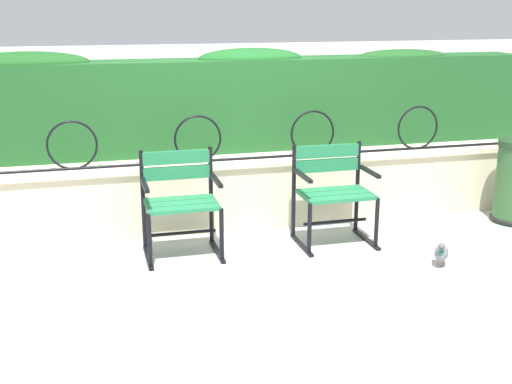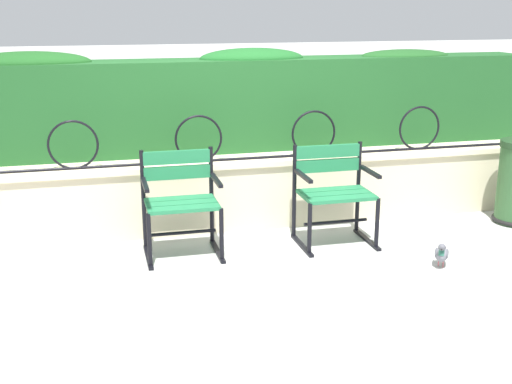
{
  "view_description": "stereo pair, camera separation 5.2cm",
  "coord_description": "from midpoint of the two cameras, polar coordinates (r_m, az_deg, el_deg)",
  "views": [
    {
      "loc": [
        -1.29,
        -4.76,
        1.98
      ],
      "look_at": [
        0.0,
        0.1,
        0.55
      ],
      "focal_mm": 46.46,
      "sensor_mm": 36.0,
      "label": 1
    },
    {
      "loc": [
        -1.24,
        -4.77,
        1.98
      ],
      "look_at": [
        0.0,
        0.1,
        0.55
      ],
      "focal_mm": 46.46,
      "sensor_mm": 36.0,
      "label": 2
    }
  ],
  "objects": [
    {
      "name": "iron_arch_fence",
      "position": [
        5.81,
        -4.78,
        4.3
      ],
      "size": [
        5.75,
        0.02,
        0.42
      ],
      "color": "black",
      "rests_on": "stone_wall"
    },
    {
      "name": "park_chair_left",
      "position": [
        5.39,
        -6.82,
        -0.62
      ],
      "size": [
        0.61,
        0.52,
        0.84
      ],
      "color": "#237547",
      "rests_on": "ground"
    },
    {
      "name": "pigeon_near_chairs",
      "position": [
        5.38,
        15.41,
        -5.04
      ],
      "size": [
        0.2,
        0.26,
        0.22
      ],
      "color": "slate",
      "rests_on": "ground"
    },
    {
      "name": "hedge_row",
      "position": [
        6.3,
        -3.34,
        7.82
      ],
      "size": [
        6.14,
        0.51,
        0.95
      ],
      "color": "#1E5123",
      "rests_on": "stone_wall"
    },
    {
      "name": "stone_wall",
      "position": [
        6.05,
        -2.22,
        -0.02
      ],
      "size": [
        6.27,
        0.41,
        0.64
      ],
      "color": "beige",
      "rests_on": "ground"
    },
    {
      "name": "park_chair_right",
      "position": [
        5.66,
        6.36,
        0.19
      ],
      "size": [
        0.63,
        0.52,
        0.83
      ],
      "color": "#237547",
      "rests_on": "ground"
    },
    {
      "name": "ground_plane",
      "position": [
        5.31,
        -0.0,
        -6.0
      ],
      "size": [
        60.0,
        60.0,
        0.0
      ],
      "primitive_type": "plane",
      "color": "#ADADA8"
    }
  ]
}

